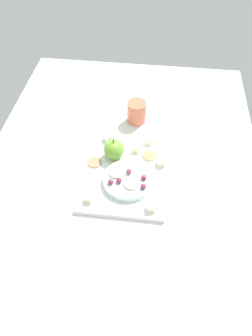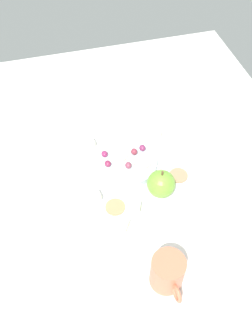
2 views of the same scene
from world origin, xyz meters
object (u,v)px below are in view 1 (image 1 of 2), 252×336
Objects in this scene: grape_4 at (111,182)px; cheese_cube_3 at (161,163)px; cheese_cube_2 at (151,208)px; cheese_cube_5 at (137,149)px; grape_1 at (144,178)px; apple_slice_1 at (116,173)px; apple_whole at (114,149)px; grape_0 at (119,180)px; cheese_cube_4 at (89,198)px; cracker_0 at (149,156)px; grape_3 at (129,171)px; platter at (125,175)px; serving_dish at (127,180)px; apple_slice_0 at (131,184)px; cup at (137,112)px; cheese_cube_1 at (150,141)px; cheese_cube_0 at (107,138)px; grape_2 at (143,186)px.

cheese_cube_3 is at bearing 125.99° from grape_4.
cheese_cube_5 is (-23.38, -6.43, 0.00)cm from cheese_cube_2.
grape_1 is 9.06cm from apple_slice_1.
grape_0 is at bearing 15.37° from apple_whole.
cheese_cube_4 is 1.00× the size of cheese_cube_5.
grape_4 is at bearing -37.25° from cracker_0.
grape_3 reaches higher than cheese_cube_3.
cheese_cube_5 is (-5.43, -8.62, 0.00)cm from cheese_cube_3.
platter is 2.06× the size of serving_dish.
cup reaches higher than apple_slice_0.
cheese_cube_1 and cheese_cube_5 have the same top height.
cheese_cube_0 is at bearing -160.56° from apple_slice_1.
grape_1 reaches higher than cheese_cube_2.
grape_3 is (11.68, -1.44, 1.63)cm from cheese_cube_5.
cheese_cube_5 is at bearing 5.92° from cup.
apple_slice_0 is at bearing -39.55° from cheese_cube_3.
serving_dish is at bearing 27.82° from cheese_cube_0.
apple_slice_1 is at bearing 144.68° from cheese_cube_4.
grape_2 is (15.17, -0.91, 2.57)cm from cracker_0.
cheese_cube_3 is at bearing 121.86° from grape_3.
grape_3 is 0.40× the size of apple_slice_0.
grape_0 is at bearing -31.86° from cracker_0.
cheese_cube_3 is 1.00× the size of cheese_cube_5.
cracker_0 is at bearing 67.24° from cheese_cube_5.
cheese_cube_3 is at bearing 128.95° from grape_0.
grape_1 is 0.40× the size of apple_slice_1.
grape_0 is 4.85cm from grape_3.
apple_slice_0 is at bearing 15.91° from grape_3.
apple_slice_0 is (-0.97, -3.76, -0.46)cm from grape_2.
cheese_cube_1 is 1.00× the size of cheese_cube_5.
cracker_0 is 18.56cm from grape_4.
cheese_cube_1 is at bearing 90.38° from cheese_cube_0.
cheese_cube_4 is at bearing -39.01° from platter.
platter is at bearing 140.99° from cheese_cube_4.
cheese_cube_4 is at bearing -61.54° from grape_1.
grape_2 reaches higher than cheese_cube_0.
grape_0 reaches higher than cheese_cube_5.
platter is 9.37cm from apple_whole.
grape_0 is at bearing 127.97° from cheese_cube_4.
grape_1 is at bearing 81.44° from apple_slice_1.
cracker_0 is (-8.37, 7.27, 1.10)cm from platter.
apple_whole is 2.93× the size of cheese_cube_4.
platter is 13.58× the size of cheese_cube_2.
grape_4 is 6.48cm from apple_slice_0.
cheese_cube_3 is 0.49× the size of cracker_0.
cheese_cube_4 is (26.41, -1.36, 0.00)cm from cheese_cube_0.
serving_dish is 8.45× the size of grape_0.
apple_whole reaches higher than grape_4.
grape_0 is 0.40× the size of apple_slice_0.
apple_whole is at bearing -140.87° from grape_2.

